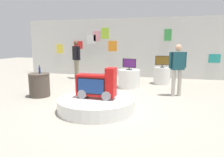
% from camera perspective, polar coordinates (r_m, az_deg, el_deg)
% --- Properties ---
extents(ground_plane, '(30.00, 30.00, 0.00)m').
position_cam_1_polar(ground_plane, '(5.44, -1.37, -7.49)').
color(ground_plane, '#A8A091').
extents(back_wall_display, '(11.18, 0.13, 2.81)m').
position_cam_1_polar(back_wall_display, '(9.90, 6.10, 8.63)').
color(back_wall_display, silver).
rests_on(back_wall_display, ground).
extents(main_display_pedestal, '(1.89, 1.89, 0.31)m').
position_cam_1_polar(main_display_pedestal, '(5.02, -4.42, -7.19)').
color(main_display_pedestal, silver).
rests_on(main_display_pedestal, ground).
extents(novelty_firetruck_tv, '(0.96, 0.39, 0.76)m').
position_cam_1_polar(novelty_firetruck_tv, '(4.89, -4.32, -2.08)').
color(novelty_firetruck_tv, gray).
rests_on(novelty_firetruck_tv, main_display_pedestal).
extents(display_pedestal_left_rear, '(0.65, 0.65, 0.67)m').
position_cam_1_polar(display_pedestal_left_rear, '(8.38, 13.88, 0.79)').
color(display_pedestal_left_rear, silver).
rests_on(display_pedestal_left_rear, ground).
extents(tv_on_left_rear, '(0.55, 0.19, 0.46)m').
position_cam_1_polar(tv_on_left_rear, '(8.30, 14.04, 4.84)').
color(tv_on_left_rear, black).
rests_on(tv_on_left_rear, display_pedestal_left_rear).
extents(display_pedestal_center_rear, '(0.80, 0.80, 0.67)m').
position_cam_1_polar(display_pedestal_center_rear, '(7.46, 4.83, -0.06)').
color(display_pedestal_center_rear, silver).
rests_on(display_pedestal_center_rear, ground).
extents(tv_on_center_rear, '(0.52, 0.23, 0.40)m').
position_cam_1_polar(tv_on_center_rear, '(7.38, 4.89, 4.13)').
color(tv_on_center_rear, black).
rests_on(tv_on_center_rear, display_pedestal_center_rear).
extents(side_table_round, '(0.64, 0.64, 0.71)m').
position_cam_1_polar(side_table_round, '(6.61, -19.82, -1.68)').
color(side_table_round, '#4C4238').
rests_on(side_table_round, ground).
extents(bottle_on_side_table, '(0.06, 0.06, 0.26)m').
position_cam_1_polar(bottle_on_side_table, '(6.56, -19.81, 2.26)').
color(bottle_on_side_table, navy).
rests_on(bottle_on_side_table, side_table_round).
extents(shopper_browsing_near_truck, '(0.46, 0.39, 1.73)m').
position_cam_1_polar(shopper_browsing_near_truck, '(9.44, -10.05, 6.06)').
color(shopper_browsing_near_truck, gray).
rests_on(shopper_browsing_near_truck, ground).
extents(shopper_browsing_rear, '(0.53, 0.33, 1.60)m').
position_cam_1_polar(shopper_browsing_rear, '(6.48, 18.02, 3.33)').
color(shopper_browsing_rear, '#B2ADA3').
rests_on(shopper_browsing_rear, ground).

